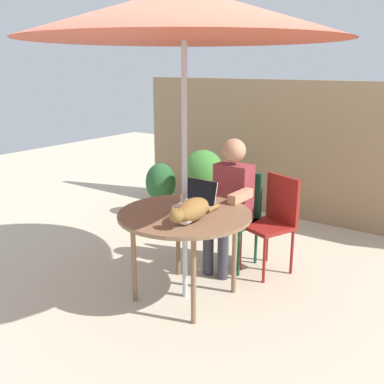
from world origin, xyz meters
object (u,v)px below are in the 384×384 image
(patio_table, at_px, (185,219))
(potted_plant_by_chair, at_px, (203,181))
(patio_umbrella, at_px, (184,14))
(person_seated, at_px, (229,197))
(chair_empty, at_px, (274,216))
(cat, at_px, (191,211))
(chair_occupied, at_px, (237,210))
(laptop, at_px, (197,199))
(potted_plant_near_fence, at_px, (161,186))

(patio_table, height_order, potted_plant_by_chair, potted_plant_by_chair)
(patio_umbrella, bearing_deg, potted_plant_by_chair, 119.63)
(patio_umbrella, distance_m, potted_plant_by_chair, 2.55)
(person_seated, bearing_deg, chair_empty, 30.41)
(cat, bearing_deg, patio_umbrella, 138.26)
(patio_table, height_order, patio_umbrella, patio_umbrella)
(chair_occupied, bearing_deg, chair_empty, 8.54)
(patio_table, height_order, cat, cat)
(patio_table, bearing_deg, chair_occupied, 90.00)
(cat, height_order, potted_plant_by_chair, cat)
(laptop, relative_size, potted_plant_by_chair, 0.33)
(patio_umbrella, distance_m, chair_empty, 1.97)
(laptop, xyz_separation_m, potted_plant_by_chair, (-0.91, 1.44, -0.28))
(chair_occupied, xyz_separation_m, cat, (0.16, -1.00, 0.29))
(patio_umbrella, xyz_separation_m, laptop, (-0.02, 0.20, -1.44))
(cat, bearing_deg, patio_table, 138.26)
(laptop, distance_m, cat, 0.39)
(chair_occupied, bearing_deg, potted_plant_near_fence, 155.19)
(patio_umbrella, height_order, chair_empty, patio_umbrella)
(patio_umbrella, height_order, cat, patio_umbrella)
(chair_empty, bearing_deg, patio_umbrella, -111.70)
(patio_umbrella, xyz_separation_m, cat, (0.16, -0.14, -1.42))
(potted_plant_by_chair, bearing_deg, chair_occupied, -40.00)
(patio_table, relative_size, person_seated, 0.87)
(person_seated, bearing_deg, cat, -79.19)
(person_seated, bearing_deg, patio_table, -90.00)
(patio_table, relative_size, cat, 1.66)
(patio_umbrella, bearing_deg, chair_empty, 68.30)
(potted_plant_near_fence, xyz_separation_m, potted_plant_by_chair, (0.62, 0.07, 0.15))
(patio_table, distance_m, patio_umbrella, 1.56)
(chair_occupied, height_order, potted_plant_near_fence, chair_occupied)
(patio_table, relative_size, potted_plant_near_fence, 1.58)
(chair_occupied, distance_m, person_seated, 0.23)
(chair_occupied, distance_m, laptop, 0.71)
(chair_empty, relative_size, laptop, 2.99)
(chair_occupied, bearing_deg, cat, -80.87)
(patio_umbrella, relative_size, laptop, 7.99)
(patio_umbrella, distance_m, laptop, 1.45)
(patio_table, xyz_separation_m, person_seated, (0.00, 0.70, 0.02))
(chair_occupied, distance_m, potted_plant_by_chair, 1.22)
(potted_plant_near_fence, relative_size, potted_plant_by_chair, 0.75)
(laptop, bearing_deg, chair_occupied, 88.31)
(chair_empty, distance_m, laptop, 0.85)
(patio_umbrella, bearing_deg, laptop, 95.42)
(patio_umbrella, bearing_deg, patio_table, 0.00)
(patio_table, xyz_separation_m, chair_occupied, (0.00, 0.86, -0.15))
(chair_occupied, bearing_deg, patio_table, -90.00)
(potted_plant_near_fence, bearing_deg, chair_occupied, -24.81)
(patio_umbrella, distance_m, person_seated, 1.69)
(person_seated, relative_size, cat, 1.91)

